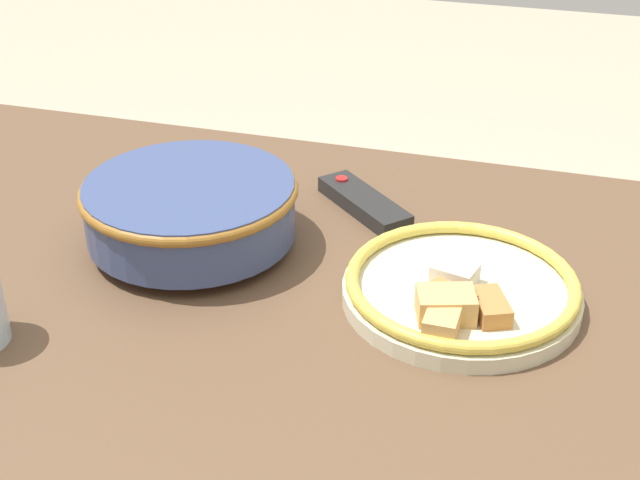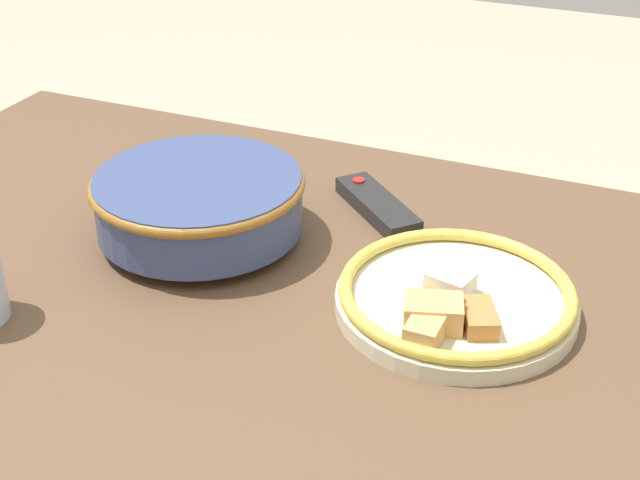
% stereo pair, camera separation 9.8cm
% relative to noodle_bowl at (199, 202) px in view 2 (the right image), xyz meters
% --- Properties ---
extents(dining_table, '(1.46, 0.85, 0.75)m').
position_rel_noodle_bowl_xyz_m(dining_table, '(0.24, -0.10, -0.13)').
color(dining_table, brown).
rests_on(dining_table, ground_plane).
extents(noodle_bowl, '(0.25, 0.25, 0.08)m').
position_rel_noodle_bowl_xyz_m(noodle_bowl, '(0.00, 0.00, 0.00)').
color(noodle_bowl, '#384775').
rests_on(noodle_bowl, dining_table).
extents(food_plate, '(0.25, 0.25, 0.05)m').
position_rel_noodle_bowl_xyz_m(food_plate, '(0.32, -0.03, -0.03)').
color(food_plate, beige).
rests_on(food_plate, dining_table).
extents(tv_remote, '(0.14, 0.13, 0.02)m').
position_rel_noodle_bowl_xyz_m(tv_remote, '(0.17, 0.14, -0.04)').
color(tv_remote, black).
rests_on(tv_remote, dining_table).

